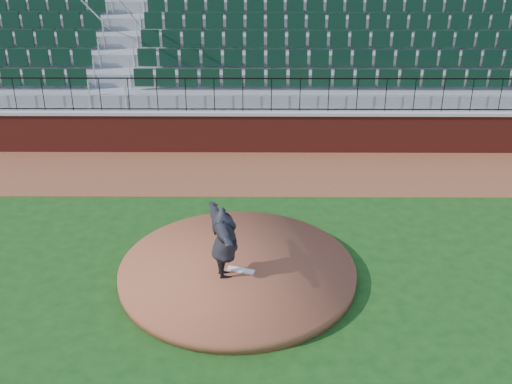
# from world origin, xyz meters

# --- Properties ---
(ground) EXTENTS (90.00, 90.00, 0.00)m
(ground) POSITION_xyz_m (0.00, 0.00, 0.00)
(ground) COLOR #153F12
(ground) RESTS_ON ground
(warning_track) EXTENTS (34.00, 3.20, 0.01)m
(warning_track) POSITION_xyz_m (0.00, 5.40, 0.01)
(warning_track) COLOR brown
(warning_track) RESTS_ON ground
(field_wall) EXTENTS (34.00, 0.35, 1.20)m
(field_wall) POSITION_xyz_m (0.00, 7.00, 0.60)
(field_wall) COLOR maroon
(field_wall) RESTS_ON ground
(wall_cap) EXTENTS (34.00, 0.45, 0.10)m
(wall_cap) POSITION_xyz_m (0.00, 7.00, 1.25)
(wall_cap) COLOR #B7B7B7
(wall_cap) RESTS_ON field_wall
(wall_railing) EXTENTS (34.00, 0.05, 1.00)m
(wall_railing) POSITION_xyz_m (0.00, 7.00, 1.80)
(wall_railing) COLOR black
(wall_railing) RESTS_ON wall_cap
(seating_stands) EXTENTS (34.00, 5.10, 4.60)m
(seating_stands) POSITION_xyz_m (0.00, 9.72, 2.30)
(seating_stands) COLOR gray
(seating_stands) RESTS_ON ground
(concourse_wall) EXTENTS (34.00, 0.50, 5.50)m
(concourse_wall) POSITION_xyz_m (0.00, 12.52, 2.75)
(concourse_wall) COLOR maroon
(concourse_wall) RESTS_ON ground
(pitchers_mound) EXTENTS (5.02, 5.02, 0.25)m
(pitchers_mound) POSITION_xyz_m (-0.39, 0.03, 0.12)
(pitchers_mound) COLOR brown
(pitchers_mound) RESTS_ON ground
(pitching_rubber) EXTENTS (0.60, 0.31, 0.04)m
(pitching_rubber) POSITION_xyz_m (-0.31, -0.12, 0.27)
(pitching_rubber) COLOR white
(pitching_rubber) RESTS_ON pitchers_mound
(pitcher) EXTENTS (1.01, 2.05, 1.61)m
(pitcher) POSITION_xyz_m (-0.63, -0.29, 1.05)
(pitcher) COLOR black
(pitcher) RESTS_ON pitchers_mound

